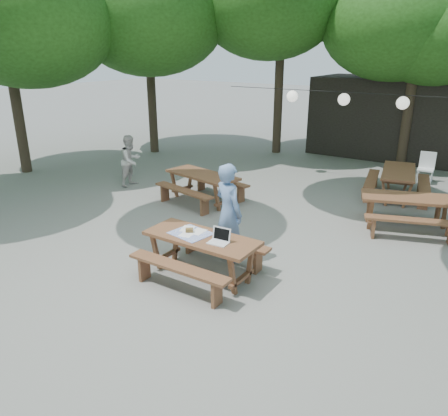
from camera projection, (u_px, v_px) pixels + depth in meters
ground at (239, 256)px, 8.40m from camera, size 80.00×80.00×0.00m
pavilion at (401, 117)px, 15.92m from camera, size 6.00×3.00×2.80m
main_picnic_table at (202, 256)px, 7.54m from camera, size 2.00×1.58×0.75m
picnic_table_nw at (203, 187)px, 11.26m from camera, size 2.16×1.91×0.75m
picnic_table_ne at (408, 212)px, 9.53m from camera, size 2.31×2.12×0.75m
picnic_table_far_e at (397, 183)px, 11.58m from camera, size 1.91×2.16×0.75m
woman at (229, 212)px, 8.01m from camera, size 0.79×0.66×1.85m
second_person at (131, 161)px, 12.52m from camera, size 0.60×0.75×1.47m
plastic_chair at (425, 174)px, 12.93m from camera, size 0.47×0.47×0.90m
laptop at (220, 239)px, 7.16m from camera, size 0.35×0.28×0.24m
tabletop_clutter at (191, 232)px, 7.54m from camera, size 0.73×0.65×0.08m
paper_lanterns at (344, 99)px, 12.39m from camera, size 9.00×0.34×0.38m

